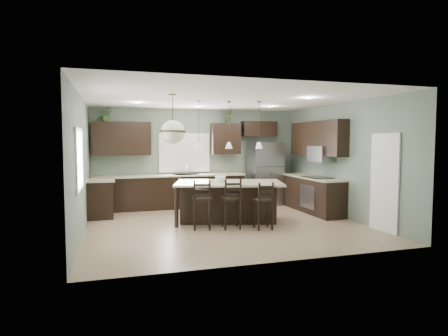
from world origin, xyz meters
TOP-DOWN VIEW (x-y plane):
  - ground at (0.00, 0.00)m, footprint 6.00×6.00m
  - pantry_door at (2.98, -1.55)m, footprint 0.04×0.82m
  - window_back at (-0.40, 2.73)m, footprint 1.35×0.02m
  - window_left at (-2.98, -0.80)m, footprint 0.02×1.10m
  - left_return_cabs at (-2.70, 1.70)m, footprint 0.60×0.90m
  - left_return_countertop at (-2.68, 1.70)m, footprint 0.66×0.96m
  - back_lower_cabs at (-0.85, 2.45)m, footprint 4.20×0.60m
  - back_countertop at (-0.85, 2.43)m, footprint 4.20×0.66m
  - sink_inset at (-0.40, 2.43)m, footprint 0.70×0.45m
  - faucet at (-0.40, 2.40)m, footprint 0.02×0.02m
  - back_upper_left at (-2.15, 2.58)m, footprint 1.55×0.34m
  - back_upper_right at (0.80, 2.58)m, footprint 0.85×0.34m
  - fridge_header at (1.85, 2.58)m, footprint 1.05×0.34m
  - right_lower_cabs at (2.70, 0.87)m, footprint 0.60×2.35m
  - right_countertop at (2.68, 0.87)m, footprint 0.66×2.35m
  - cooktop at (2.68, 0.60)m, footprint 0.58×0.75m
  - wall_oven_front at (2.40, 0.60)m, footprint 0.01×0.72m
  - right_upper_cabs at (2.83, 0.87)m, footprint 0.34×2.35m
  - microwave at (2.78, 0.60)m, footprint 0.40×0.75m
  - refrigerator at (1.94, 2.27)m, footprint 0.90×0.74m
  - kitchen_island at (0.20, 0.33)m, footprint 2.74×2.01m
  - serving_dish at (0.00, 0.38)m, footprint 0.24×0.24m
  - bar_stool_left at (-0.60, -0.30)m, footprint 0.47×0.47m
  - bar_stool_center at (0.02, -0.41)m, footprint 0.44×0.44m
  - bar_stool_right at (0.65, -0.66)m, footprint 0.40×0.40m
  - pendant_left at (-0.48, 0.52)m, footprint 0.17×0.17m
  - pendant_center at (0.20, 0.33)m, footprint 0.17×0.17m
  - pendant_right at (0.87, 0.14)m, footprint 0.17×0.17m
  - chandelier at (-1.23, -0.51)m, footprint 0.51×0.51m
  - plant_back_left at (-2.54, 2.55)m, footprint 0.39×0.35m
  - plant_back_right at (0.87, 2.55)m, footprint 0.24×0.20m
  - room_shell at (0.00, 0.00)m, footprint 6.00×6.00m

SIDE VIEW (x-z plane):
  - ground at x=0.00m, z-range 0.00..0.00m
  - left_return_cabs at x=-2.70m, z-range 0.00..0.90m
  - back_lower_cabs at x=-0.85m, z-range 0.00..0.90m
  - right_lower_cabs at x=2.70m, z-range 0.00..0.90m
  - wall_oven_front at x=2.40m, z-range 0.15..0.75m
  - kitchen_island at x=0.20m, z-range 0.00..0.92m
  - bar_stool_right at x=0.65m, z-range 0.00..1.02m
  - bar_stool_left at x=-0.60m, z-range 0.00..1.07m
  - bar_stool_center at x=0.02m, z-range 0.00..1.08m
  - left_return_countertop at x=-2.68m, z-range 0.90..0.94m
  - back_countertop at x=-0.85m, z-range 0.90..0.94m
  - right_countertop at x=2.68m, z-range 0.90..0.94m
  - refrigerator at x=1.94m, z-range 0.00..1.85m
  - sink_inset at x=-0.40m, z-range 0.93..0.94m
  - cooktop at x=2.68m, z-range 0.93..0.95m
  - serving_dish at x=0.00m, z-range 0.92..1.06m
  - pantry_door at x=2.98m, z-range 0.00..2.04m
  - faucet at x=-0.40m, z-range 0.94..1.22m
  - window_back at x=-0.40m, z-range 1.05..2.05m
  - window_left at x=-2.98m, z-range 1.05..2.05m
  - microwave at x=2.78m, z-range 1.35..1.75m
  - room_shell at x=0.00m, z-range -1.30..4.70m
  - back_upper_left at x=-2.15m, z-range 1.50..2.40m
  - back_upper_right at x=0.80m, z-range 1.50..2.40m
  - right_upper_cabs at x=2.83m, z-range 1.50..2.40m
  - fridge_header at x=1.85m, z-range 2.02..2.48m
  - pendant_left at x=-0.48m, z-range 1.70..2.80m
  - pendant_center at x=0.20m, z-range 1.70..2.80m
  - pendant_right at x=0.87m, z-range 1.70..2.80m
  - chandelier at x=-1.23m, z-range 1.81..2.80m
  - plant_back_left at x=-2.54m, z-range 2.40..2.77m
  - plant_back_right at x=0.87m, z-range 2.40..2.80m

